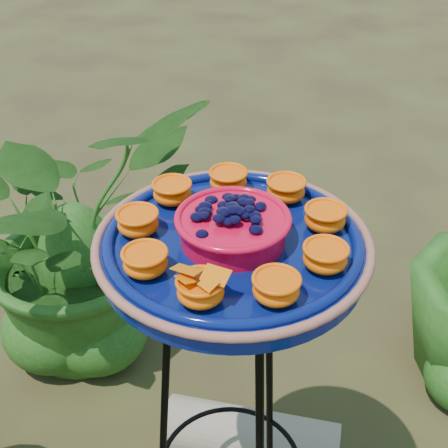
% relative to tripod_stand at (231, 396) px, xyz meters
% --- Properties ---
extents(tripod_stand, '(0.45, 0.45, 0.96)m').
position_rel_tripod_stand_xyz_m(tripod_stand, '(0.00, 0.00, 0.00)').
color(tripod_stand, black).
rests_on(tripod_stand, ground).
extents(feeder_dish, '(0.63, 0.63, 0.11)m').
position_rel_tripod_stand_xyz_m(feeder_dish, '(-0.00, -0.00, 0.42)').
color(feeder_dish, '#071253').
rests_on(feeder_dish, tripod_stand).
extents(driftwood_log, '(0.53, 0.21, 0.17)m').
position_rel_tripod_stand_xyz_m(driftwood_log, '(-0.01, 0.27, -0.50)').
color(driftwood_log, gray).
rests_on(driftwood_log, ground).
extents(shrub_back_left, '(1.04, 1.09, 0.94)m').
position_rel_tripod_stand_xyz_m(shrub_back_left, '(-0.72, 0.61, -0.11)').
color(shrub_back_left, '#204412').
rests_on(shrub_back_left, ground).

